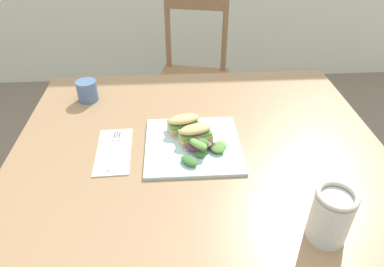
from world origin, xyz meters
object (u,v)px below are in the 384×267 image
at_px(dining_table, 198,176).
at_px(fork_on_napkin, 114,147).
at_px(sandwich_half_back, 184,123).
at_px(cup_extra_side, 87,91).
at_px(chair_wooden_far, 192,78).
at_px(plate_lunch, 193,145).
at_px(sandwich_half_front, 195,133).
at_px(mason_jar_iced_tea, 330,218).

relative_size(dining_table, fork_on_napkin, 6.09).
bearing_deg(sandwich_half_back, cup_extra_side, 145.81).
bearing_deg(chair_wooden_far, plate_lunch, -93.44).
height_order(plate_lunch, sandwich_half_back, sandwich_half_back).
distance_m(sandwich_half_front, sandwich_half_back, 0.07).
height_order(dining_table, fork_on_napkin, fork_on_napkin).
bearing_deg(plate_lunch, chair_wooden_far, 86.56).
xyz_separation_m(chair_wooden_far, cup_extra_side, (-0.43, -0.74, 0.33)).
xyz_separation_m(sandwich_half_front, sandwich_half_back, (-0.03, 0.06, 0.00)).
distance_m(dining_table, cup_extra_side, 0.52).
height_order(sandwich_half_back, mason_jar_iced_tea, mason_jar_iced_tea).
height_order(plate_lunch, cup_extra_side, cup_extra_side).
bearing_deg(sandwich_half_back, plate_lunch, -72.06).
xyz_separation_m(sandwich_half_front, fork_on_napkin, (-0.25, -0.01, -0.03)).
bearing_deg(chair_wooden_far, dining_table, -92.47).
relative_size(sandwich_half_front, fork_on_napkin, 0.59).
xyz_separation_m(dining_table, chair_wooden_far, (0.04, 1.04, -0.17)).
height_order(sandwich_half_front, cup_extra_side, cup_extra_side).
height_order(chair_wooden_far, cup_extra_side, chair_wooden_far).
xyz_separation_m(chair_wooden_far, sandwich_half_back, (-0.09, -0.97, 0.33)).
xyz_separation_m(sandwich_half_front, cup_extra_side, (-0.38, 0.29, -0.00)).
bearing_deg(mason_jar_iced_tea, sandwich_half_back, 125.65).
height_order(sandwich_half_back, cup_extra_side, cup_extra_side).
height_order(fork_on_napkin, mason_jar_iced_tea, mason_jar_iced_tea).
xyz_separation_m(plate_lunch, mason_jar_iced_tea, (0.28, -0.35, 0.05)).
bearing_deg(chair_wooden_far, mason_jar_iced_tea, -81.19).
height_order(plate_lunch, sandwich_half_front, sandwich_half_front).
bearing_deg(chair_wooden_far, sandwich_half_front, -93.00).
relative_size(dining_table, sandwich_half_front, 10.38).
xyz_separation_m(plate_lunch, fork_on_napkin, (-0.24, 0.01, 0.00)).
xyz_separation_m(chair_wooden_far, mason_jar_iced_tea, (0.22, -1.39, 0.35)).
relative_size(plate_lunch, cup_extra_side, 3.80).
bearing_deg(sandwich_half_front, plate_lunch, -119.55).
bearing_deg(sandwich_half_front, chair_wooden_far, 87.00).
distance_m(chair_wooden_far, sandwich_half_back, 1.03).
relative_size(plate_lunch, fork_on_napkin, 1.54).
height_order(plate_lunch, mason_jar_iced_tea, mason_jar_iced_tea).
bearing_deg(sandwich_half_front, cup_extra_side, 142.32).
bearing_deg(dining_table, fork_on_napkin, 178.59).
bearing_deg(cup_extra_side, fork_on_napkin, -66.54).
bearing_deg(cup_extra_side, chair_wooden_far, 59.81).
distance_m(sandwich_half_front, fork_on_napkin, 0.25).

